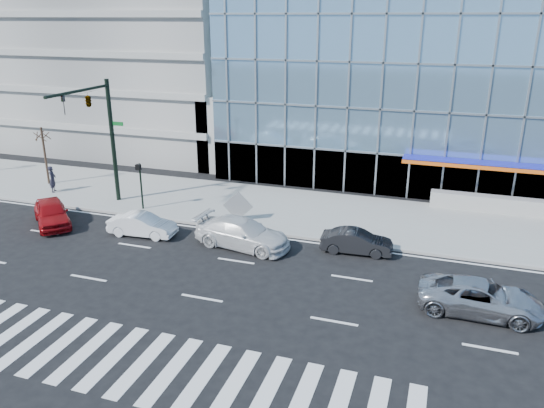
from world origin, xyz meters
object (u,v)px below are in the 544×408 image
at_px(ped_signal_post, 140,179).
at_px(dark_sedan, 357,242).
at_px(silver_suv, 481,298).
at_px(red_sedan, 52,213).
at_px(traffic_signal, 96,114).
at_px(pedestrian, 52,179).
at_px(white_suv, 243,233).
at_px(tilted_panel, 238,206).
at_px(street_tree_near, 42,135).
at_px(white_sedan, 142,225).

height_order(ped_signal_post, dark_sedan, ped_signal_post).
xyz_separation_m(ped_signal_post, silver_suv, (20.17, -6.29, -1.43)).
relative_size(dark_sedan, red_sedan, 0.85).
relative_size(traffic_signal, ped_signal_post, 2.67).
height_order(dark_sedan, red_sedan, red_sedan).
xyz_separation_m(ped_signal_post, red_sedan, (-3.83, -3.82, -1.39)).
bearing_deg(pedestrian, white_suv, -128.32).
relative_size(ped_signal_post, tilted_panel, 2.31).
relative_size(traffic_signal, dark_sedan, 2.13).
distance_m(street_tree_near, dark_sedan, 24.30).
bearing_deg(white_suv, white_sedan, 101.27).
height_order(white_suv, dark_sedan, white_suv).
relative_size(ped_signal_post, dark_sedan, 0.80).
relative_size(traffic_signal, tilted_panel, 6.15).
xyz_separation_m(traffic_signal, tilted_panel, (9.11, 0.43, -5.10)).
bearing_deg(traffic_signal, tilted_panel, 2.71).
height_order(street_tree_near, white_sedan, street_tree_near).
distance_m(pedestrian, tilted_panel, 14.45).
xyz_separation_m(ped_signal_post, white_sedan, (2.17, -3.51, -1.50)).
xyz_separation_m(white_suv, red_sedan, (-12.00, -0.68, -0.02)).
height_order(street_tree_near, white_suv, street_tree_near).
bearing_deg(traffic_signal, dark_sedan, -5.38).
relative_size(ped_signal_post, white_suv, 0.56).
distance_m(ped_signal_post, silver_suv, 21.18).
relative_size(traffic_signal, white_sedan, 2.06).
bearing_deg(tilted_panel, street_tree_near, 157.62).
bearing_deg(tilted_panel, dark_sedan, -28.38).
distance_m(dark_sedan, tilted_panel, 7.83).
xyz_separation_m(street_tree_near, white_suv, (17.67, -5.70, -3.00)).
xyz_separation_m(traffic_signal, red_sedan, (-1.33, -3.45, -5.41)).
relative_size(traffic_signal, white_suv, 1.49).
xyz_separation_m(ped_signal_post, dark_sedan, (14.17, -1.94, -1.52)).
bearing_deg(red_sedan, white_sedan, -43.12).
bearing_deg(tilted_panel, red_sedan, -173.19).
relative_size(silver_suv, tilted_panel, 3.93).
height_order(traffic_signal, street_tree_near, traffic_signal).
height_order(silver_suv, dark_sedan, silver_suv).
xyz_separation_m(white_sedan, red_sedan, (-6.00, -0.32, 0.11)).
relative_size(white_suv, pedestrian, 2.89).
distance_m(ped_signal_post, red_sedan, 5.59).
xyz_separation_m(white_sedan, pedestrian, (-9.98, 4.58, 0.44)).
distance_m(red_sedan, tilted_panel, 11.14).
bearing_deg(dark_sedan, ped_signal_post, 78.33).
bearing_deg(pedestrian, dark_sedan, -121.35).
relative_size(white_suv, dark_sedan, 1.43).
height_order(white_suv, tilted_panel, tilted_panel).
height_order(dark_sedan, tilted_panel, tilted_panel).
height_order(traffic_signal, white_suv, traffic_signal).
xyz_separation_m(traffic_signal, ped_signal_post, (2.50, 0.37, -4.02)).
relative_size(white_sedan, tilted_panel, 2.99).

